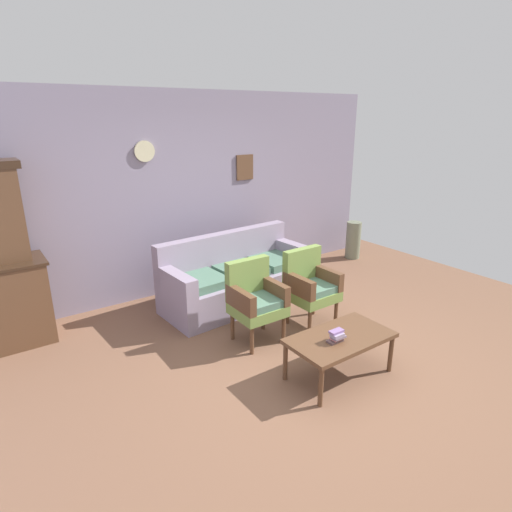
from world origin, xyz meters
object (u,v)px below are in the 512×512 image
Objects in this scene: armchair_row_middle at (310,284)px; floor_vase_by_wall at (353,240)px; armchair_near_cabinet at (255,298)px; book_stack_on_table at (337,336)px; coffee_table at (340,340)px; floral_couch at (237,279)px.

floor_vase_by_wall is at bearing 31.68° from armchair_row_middle.
book_stack_on_table is (0.15, -1.08, -0.03)m from armchair_near_cabinet.
book_stack_on_table is at bearing -154.13° from coffee_table.
floral_couch is 1.99m from coffee_table.
coffee_table is (-0.49, -0.97, -0.12)m from armchair_row_middle.
armchair_near_cabinet reaches higher than book_stack_on_table.
armchair_near_cabinet is at bearing 103.77° from coffee_table.
armchair_near_cabinet and armchair_row_middle have the same top height.
armchair_row_middle is 1.10m from coffee_table.
coffee_table is at bearing -116.87° from armchair_row_middle.
coffee_table is 0.15m from book_stack_on_table.
floral_couch is at bearing 110.31° from armchair_row_middle.
armchair_near_cabinet is 3.30m from floor_vase_by_wall.
armchair_near_cabinet is 1.41× the size of floor_vase_by_wall.
floral_couch and armchair_row_middle have the same top height.
armchair_row_middle reaches higher than coffee_table.
armchair_row_middle reaches higher than book_stack_on_table.
coffee_table is (-0.12, -1.98, 0.05)m from floral_couch.
armchair_row_middle is at bearing -148.32° from floor_vase_by_wall.
armchair_row_middle is 1.41× the size of floor_vase_by_wall.
book_stack_on_table is (-0.22, -2.03, 0.15)m from floral_couch.
book_stack_on_table is at bearing -82.01° from armchair_near_cabinet.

